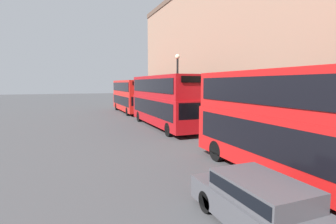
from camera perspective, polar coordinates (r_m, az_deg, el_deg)
name	(u,v)px	position (r m, az deg, el deg)	size (l,w,h in m)	color
bus_leading	(308,123)	(10.50, 28.22, -2.19)	(2.59, 11.38, 4.31)	red
bus_second_in_queue	(164,99)	(22.56, -0.89, 2.84)	(2.59, 11.12, 4.41)	#A80F14
bus_third_in_queue	(130,95)	(34.47, -8.26, 3.73)	(2.59, 10.14, 4.15)	red
car_dark_sedan	(263,205)	(7.44, 20.00, -18.41)	(1.81, 4.60, 1.37)	#47474C
street_lamp	(177,81)	(24.08, 2.07, 6.69)	(0.44, 0.44, 6.41)	black
pedestrian	(294,141)	(15.06, 25.69, -5.68)	(0.36, 0.36, 1.79)	brown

